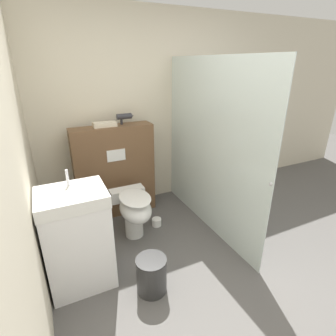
{
  "coord_description": "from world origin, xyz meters",
  "views": [
    {
      "loc": [
        -1.18,
        -1.29,
        1.86
      ],
      "look_at": [
        -0.0,
        1.18,
        0.75
      ],
      "focal_mm": 28.0,
      "sensor_mm": 36.0,
      "label": 1
    }
  ],
  "objects_px": {
    "toilet": "(134,209)",
    "sink_vanity": "(78,239)",
    "hair_drier": "(125,117)",
    "waste_bin": "(152,275)"
  },
  "relations": [
    {
      "from": "hair_drier",
      "to": "waste_bin",
      "type": "xyz_separation_m",
      "value": [
        -0.27,
        -1.44,
        -1.09
      ]
    },
    {
      "from": "toilet",
      "to": "sink_vanity",
      "type": "distance_m",
      "value": 0.77
    },
    {
      "from": "sink_vanity",
      "to": "hair_drier",
      "type": "relative_size",
      "value": 5.04
    },
    {
      "from": "toilet",
      "to": "waste_bin",
      "type": "bearing_deg",
      "value": -98.56
    },
    {
      "from": "toilet",
      "to": "waste_bin",
      "type": "distance_m",
      "value": 0.82
    },
    {
      "from": "toilet",
      "to": "sink_vanity",
      "type": "bearing_deg",
      "value": -147.07
    },
    {
      "from": "sink_vanity",
      "to": "hair_drier",
      "type": "bearing_deg",
      "value": 53.46
    },
    {
      "from": "toilet",
      "to": "sink_vanity",
      "type": "relative_size",
      "value": 0.58
    },
    {
      "from": "toilet",
      "to": "hair_drier",
      "type": "bearing_deg",
      "value": 77.1
    },
    {
      "from": "hair_drier",
      "to": "toilet",
      "type": "bearing_deg",
      "value": -102.9
    }
  ]
}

